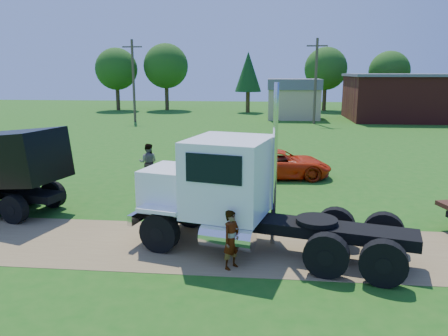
# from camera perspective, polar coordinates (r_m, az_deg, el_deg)

# --- Properties ---
(ground) EXTENTS (140.00, 140.00, 0.00)m
(ground) POSITION_cam_1_polar(r_m,az_deg,el_deg) (14.43, 1.30, -10.33)
(ground) COLOR #1C5A13
(ground) RESTS_ON ground
(dirt_track) EXTENTS (120.00, 4.20, 0.01)m
(dirt_track) POSITION_cam_1_polar(r_m,az_deg,el_deg) (14.43, 1.30, -10.31)
(dirt_track) COLOR brown
(dirt_track) RESTS_ON ground
(white_semi_tractor) EXTENTS (8.94, 4.76, 5.28)m
(white_semi_tractor) POSITION_cam_1_polar(r_m,az_deg,el_deg) (13.97, 1.02, -3.27)
(white_semi_tractor) COLOR black
(white_semi_tractor) RESTS_ON ground
(orange_pickup) EXTENTS (5.58, 2.98, 1.49)m
(orange_pickup) POSITION_cam_1_polar(r_m,az_deg,el_deg) (23.62, 7.35, 0.56)
(orange_pickup) COLOR red
(orange_pickup) RESTS_ON ground
(spectator_a) EXTENTS (0.72, 0.76, 1.75)m
(spectator_a) POSITION_cam_1_polar(r_m,az_deg,el_deg) (12.70, 1.01, -9.35)
(spectator_a) COLOR #999999
(spectator_a) RESTS_ON ground
(spectator_b) EXTENTS (1.00, 0.80, 1.97)m
(spectator_b) POSITION_cam_1_polar(r_m,az_deg,el_deg) (22.94, -9.87, 0.73)
(spectator_b) COLOR #999999
(spectator_b) RESTS_ON ground
(brick_building) EXTENTS (15.40, 10.40, 5.30)m
(brick_building) POSITION_cam_1_polar(r_m,az_deg,el_deg) (55.98, 23.69, 8.49)
(brick_building) COLOR maroon
(brick_building) RESTS_ON ground
(tan_shed) EXTENTS (6.20, 5.40, 4.70)m
(tan_shed) POSITION_cam_1_polar(r_m,az_deg,el_deg) (53.44, 9.07, 8.98)
(tan_shed) COLOR tan
(tan_shed) RESTS_ON ground
(utility_poles) EXTENTS (42.20, 0.28, 9.00)m
(utility_poles) POSITION_cam_1_polar(r_m,az_deg,el_deg) (48.52, 11.89, 11.23)
(utility_poles) COLOR #493E29
(utility_poles) RESTS_ON ground
(tree_row) EXTENTS (55.63, 11.47, 11.24)m
(tree_row) POSITION_cam_1_polar(r_m,az_deg,el_deg) (62.98, 11.07, 13.04)
(tree_row) COLOR #372B16
(tree_row) RESTS_ON ground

